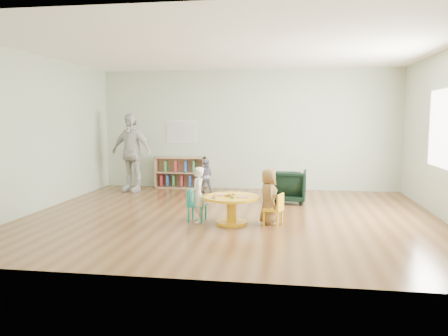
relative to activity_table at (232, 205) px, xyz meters
name	(u,v)px	position (x,y,z in m)	size (l,w,h in m)	color
room	(232,105)	(-0.07, 0.54, 1.58)	(7.10, 7.00, 2.80)	brown
activity_table	(232,205)	(0.00, 0.00, 0.00)	(0.89, 0.89, 0.49)	yellow
kid_chair_left	(195,204)	(-0.62, 0.11, -0.03)	(0.31, 0.31, 0.52)	#1A8F7A
kid_chair_right	(275,208)	(0.69, -0.02, -0.04)	(0.34, 0.34, 0.51)	yellow
bookshelf	(180,173)	(-1.70, 3.40, 0.06)	(1.20, 0.30, 0.75)	#A2795A
alphabet_poster	(181,132)	(-1.69, 3.52, 1.04)	(0.74, 0.01, 0.54)	white
armchair	(288,186)	(0.87, 1.93, 0.02)	(0.70, 0.72, 0.66)	black
child_left	(198,195)	(-0.55, 0.04, 0.14)	(0.33, 0.21, 0.89)	white
child_right	(269,197)	(0.58, 0.07, 0.13)	(0.43, 0.28, 0.89)	orange
toddler	(205,176)	(-0.97, 2.84, 0.07)	(0.37, 0.29, 0.76)	#1A1940
adult_caretaker	(131,152)	(-2.68, 2.78, 0.59)	(1.05, 0.44, 1.79)	silver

